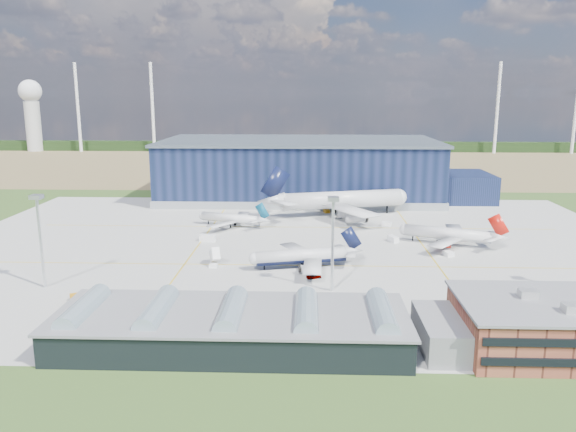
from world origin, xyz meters
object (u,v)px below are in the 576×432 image
object	(u,v)px
airliner_red	(447,228)
gse_tug_a	(76,299)
gse_tug_c	(327,211)
light_mast_center	(333,229)
airstair	(215,259)
airliner_navy	(301,249)
airliner_widebody	(342,191)
airliner_regional	(230,214)
gse_van_a	(208,238)
gse_van_b	(393,239)
car_a	(314,276)
hangar	(306,172)
car_b	(531,314)
gse_cart_a	(448,254)
light_mast_west	(39,226)
gse_cart_b	(387,224)

from	to	relation	value
airliner_red	gse_tug_a	bearing A→B (deg)	51.98
airliner_red	gse_tug_a	distance (m)	109.47
airliner_red	gse_tug_c	world-z (taller)	airliner_red
gse_tug_c	light_mast_center	bearing A→B (deg)	-107.05
airstair	airliner_navy	bearing A→B (deg)	-24.06
airliner_widebody	airliner_regional	distance (m)	45.36
airliner_widebody	gse_van_a	size ratio (longest dim) A/B	11.90
light_mast_center	gse_van_b	distance (m)	52.79
car_a	gse_van_b	bearing A→B (deg)	-56.17
airliner_red	airliner_widebody	xyz separation A→B (m)	(-30.31, 41.65, 4.25)
gse_van_a	car_a	size ratio (longest dim) A/B	1.29
gse_van_b	hangar	bearing A→B (deg)	86.68
airliner_navy	airliner_widebody	world-z (taller)	airliner_widebody
light_mast_center	airstair	size ratio (longest dim) A/B	4.34
airliner_navy	car_b	world-z (taller)	airliner_navy
gse_cart_a	light_mast_west	bearing A→B (deg)	176.49
gse_tug_a	gse_van_b	distance (m)	97.13
gse_cart_a	car_b	size ratio (longest dim) A/B	0.96
gse_van_a	gse_cart_b	world-z (taller)	gse_van_a
light_mast_center	gse_cart_a	bearing A→B (deg)	41.34
gse_van_a	gse_tug_c	xyz separation A→B (m)	(39.38, 45.59, -0.44)
airliner_navy	gse_cart_a	xyz separation A→B (m)	(42.77, 12.87, -4.56)
car_a	airliner_regional	bearing A→B (deg)	5.82
gse_tug_a	gse_tug_c	xyz separation A→B (m)	(59.75, 99.88, -0.16)
hangar	airliner_red	bearing A→B (deg)	-61.31
light_mast_center	airliner_navy	bearing A→B (deg)	113.09
airliner_regional	gse_tug_a	size ratio (longest dim) A/B	7.22
airliner_regional	gse_tug_c	bearing A→B (deg)	-125.19
airliner_widebody	car_b	xyz separation A→B (m)	(34.72, -98.84, -9.21)
light_mast_west	gse_tug_a	bearing A→B (deg)	-39.36
light_mast_center	airliner_red	size ratio (longest dim) A/B	0.68
hangar	gse_van_a	world-z (taller)	hangar
hangar	light_mast_center	size ratio (longest dim) A/B	6.30
airliner_red	car_b	size ratio (longest dim) A/B	10.03
gse_cart_b	airstair	world-z (taller)	airstair
light_mast_west	gse_van_b	world-z (taller)	light_mast_west
airliner_widebody	car_b	size ratio (longest dim) A/B	17.77
light_mast_west	light_mast_center	world-z (taller)	same
airliner_widebody	gse_van_a	bearing A→B (deg)	-153.64
airliner_red	gse_cart_b	xyz separation A→B (m)	(-15.09, 25.35, -4.80)
airliner_red	gse_van_b	xyz separation A→B (m)	(-16.19, 2.87, -4.53)
hangar	gse_van_b	world-z (taller)	hangar
airliner_widebody	airliner_regional	size ratio (longest dim) A/B	2.10
gse_tug_a	light_mast_west	bearing A→B (deg)	112.79
airstair	car_b	distance (m)	80.88
car_b	car_a	bearing A→B (deg)	63.92
light_mast_center	airliner_navy	xyz separation A→B (m)	(-7.67, 18.00, -10.17)
light_mast_center	gse_van_b	xyz separation A→B (m)	(21.27, 46.09, -14.46)
gse_van_a	car_b	size ratio (longest dim) A/B	1.49
hangar	airliner_red	xyz separation A→B (m)	(44.65, -81.58, -6.11)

